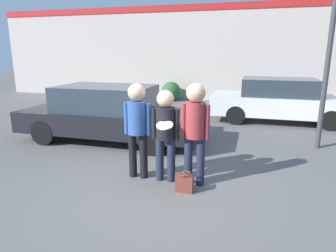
{
  "coord_description": "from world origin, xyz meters",
  "views": [
    {
      "loc": [
        1.51,
        -4.87,
        2.35
      ],
      "look_at": [
        0.05,
        0.3,
        1.01
      ],
      "focal_mm": 32.0,
      "sensor_mm": 36.0,
      "label": 1
    }
  ],
  "objects_px": {
    "parked_car_near": "(109,114)",
    "shrub": "(171,91)",
    "person_right": "(195,125)",
    "parked_car_far": "(280,100)",
    "person_middle_with_frisbee": "(165,128)",
    "person_left": "(137,122)",
    "handbag": "(184,183)"
  },
  "relations": [
    {
      "from": "person_right",
      "to": "shrub",
      "type": "distance_m",
      "value": 9.53
    },
    {
      "from": "person_right",
      "to": "handbag",
      "type": "distance_m",
      "value": 1.01
    },
    {
      "from": "person_left",
      "to": "parked_car_far",
      "type": "distance_m",
      "value": 6.38
    },
    {
      "from": "person_right",
      "to": "shrub",
      "type": "relative_size",
      "value": 1.99
    },
    {
      "from": "parked_car_far",
      "to": "shrub",
      "type": "bearing_deg",
      "value": 144.64
    },
    {
      "from": "person_left",
      "to": "parked_car_near",
      "type": "distance_m",
      "value": 2.69
    },
    {
      "from": "parked_car_near",
      "to": "handbag",
      "type": "xyz_separation_m",
      "value": [
        2.64,
        -2.47,
        -0.57
      ]
    },
    {
      "from": "person_right",
      "to": "shrub",
      "type": "bearing_deg",
      "value": 107.79
    },
    {
      "from": "person_middle_with_frisbee",
      "to": "shrub",
      "type": "relative_size",
      "value": 1.84
    },
    {
      "from": "shrub",
      "to": "person_right",
      "type": "bearing_deg",
      "value": -72.21
    },
    {
      "from": "person_left",
      "to": "parked_car_far",
      "type": "bearing_deg",
      "value": 62.85
    },
    {
      "from": "person_left",
      "to": "shrub",
      "type": "height_order",
      "value": "person_left"
    },
    {
      "from": "shrub",
      "to": "handbag",
      "type": "height_order",
      "value": "shrub"
    },
    {
      "from": "parked_car_near",
      "to": "parked_car_far",
      "type": "height_order",
      "value": "parked_car_far"
    },
    {
      "from": "person_right",
      "to": "parked_car_near",
      "type": "bearing_deg",
      "value": 142.28
    },
    {
      "from": "person_left",
      "to": "person_right",
      "type": "bearing_deg",
      "value": -1.49
    },
    {
      "from": "parked_car_far",
      "to": "shrub",
      "type": "distance_m",
      "value": 5.8
    },
    {
      "from": "parked_car_near",
      "to": "shrub",
      "type": "bearing_deg",
      "value": 91.34
    },
    {
      "from": "person_left",
      "to": "person_middle_with_frisbee",
      "type": "height_order",
      "value": "person_left"
    },
    {
      "from": "parked_car_near",
      "to": "parked_car_far",
      "type": "xyz_separation_m",
      "value": [
        4.56,
        3.58,
        0.0
      ]
    },
    {
      "from": "person_left",
      "to": "handbag",
      "type": "distance_m",
      "value": 1.4
    },
    {
      "from": "person_left",
      "to": "person_right",
      "type": "height_order",
      "value": "person_right"
    },
    {
      "from": "person_left",
      "to": "person_right",
      "type": "distance_m",
      "value": 1.09
    },
    {
      "from": "person_middle_with_frisbee",
      "to": "parked_car_near",
      "type": "relative_size",
      "value": 0.36
    },
    {
      "from": "parked_car_near",
      "to": "shrub",
      "type": "xyz_separation_m",
      "value": [
        -0.16,
        6.93,
        -0.27
      ]
    },
    {
      "from": "person_middle_with_frisbee",
      "to": "parked_car_near",
      "type": "distance_m",
      "value": 3.06
    },
    {
      "from": "parked_car_near",
      "to": "handbag",
      "type": "height_order",
      "value": "parked_car_near"
    },
    {
      "from": "parked_car_near",
      "to": "handbag",
      "type": "bearing_deg",
      "value": -43.06
    },
    {
      "from": "shrub",
      "to": "handbag",
      "type": "bearing_deg",
      "value": -73.38
    },
    {
      "from": "person_middle_with_frisbee",
      "to": "person_right",
      "type": "height_order",
      "value": "person_right"
    },
    {
      "from": "shrub",
      "to": "person_left",
      "type": "bearing_deg",
      "value": -78.61
    },
    {
      "from": "person_left",
      "to": "handbag",
      "type": "relative_size",
      "value": 5.22
    }
  ]
}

